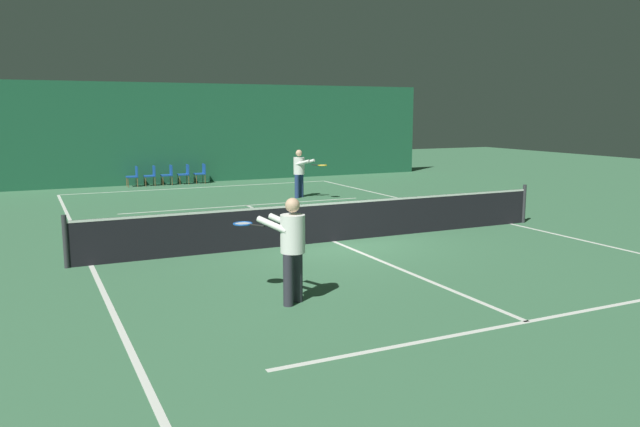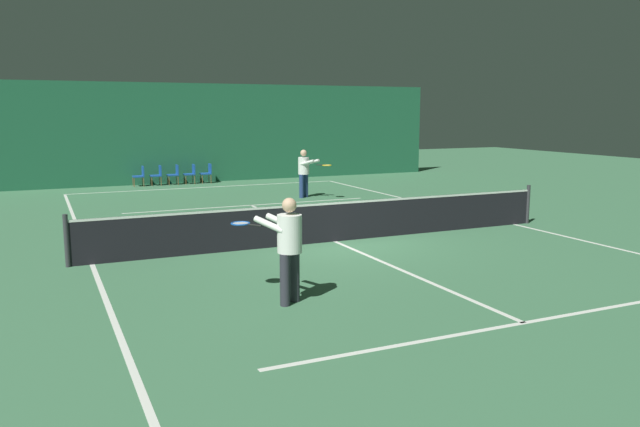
% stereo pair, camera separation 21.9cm
% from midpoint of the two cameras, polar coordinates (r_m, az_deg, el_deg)
% --- Properties ---
extents(ground_plane, '(60.00, 60.00, 0.00)m').
position_cam_midpoint_polar(ground_plane, '(14.96, 0.83, -2.57)').
color(ground_plane, '#3D704C').
extents(backdrop_curtain, '(23.00, 0.12, 4.28)m').
position_cam_midpoint_polar(backdrop_curtain, '(27.82, -12.08, 7.18)').
color(backdrop_curtain, '#1E5B3D').
rests_on(backdrop_curtain, ground).
extents(court_line_baseline_far, '(11.00, 0.10, 0.00)m').
position_cam_midpoint_polar(court_line_baseline_far, '(26.03, -10.87, 2.37)').
color(court_line_baseline_far, silver).
rests_on(court_line_baseline_far, ground).
extents(court_line_service_far, '(8.25, 0.10, 0.00)m').
position_cam_midpoint_polar(court_line_service_far, '(20.80, -7.01, 0.74)').
color(court_line_service_far, silver).
rests_on(court_line_service_far, ground).
extents(court_line_service_near, '(8.25, 0.10, 0.00)m').
position_cam_midpoint_polar(court_line_service_near, '(9.84, 17.82, -9.40)').
color(court_line_service_near, silver).
rests_on(court_line_service_near, ground).
extents(court_line_sideline_left, '(0.10, 23.80, 0.00)m').
position_cam_midpoint_polar(court_line_sideline_left, '(13.51, -20.64, -4.47)').
color(court_line_sideline_left, silver).
rests_on(court_line_sideline_left, ground).
extents(court_line_sideline_right, '(0.10, 23.80, 0.00)m').
position_cam_midpoint_polar(court_line_sideline_right, '(18.04, 16.69, -0.90)').
color(court_line_sideline_right, silver).
rests_on(court_line_sideline_right, ground).
extents(court_line_centre, '(0.10, 12.80, 0.00)m').
position_cam_midpoint_polar(court_line_centre, '(14.96, 0.83, -2.56)').
color(court_line_centre, silver).
rests_on(court_line_centre, ground).
extents(tennis_net, '(12.00, 0.10, 1.07)m').
position_cam_midpoint_polar(tennis_net, '(14.86, 0.83, -0.64)').
color(tennis_net, black).
rests_on(tennis_net, ground).
extents(player_near, '(1.05, 1.36, 1.73)m').
position_cam_midpoint_polar(player_near, '(10.00, -3.33, -2.66)').
color(player_near, '#2D2D38').
rests_on(player_near, ground).
extents(player_far, '(1.01, 1.37, 1.72)m').
position_cam_midpoint_polar(player_far, '(22.43, -2.12, 4.01)').
color(player_far, navy).
rests_on(player_far, ground).
extents(courtside_chair_0, '(0.44, 0.44, 0.84)m').
position_cam_midpoint_polar(courtside_chair_0, '(26.91, -16.89, 3.39)').
color(courtside_chair_0, brown).
rests_on(courtside_chair_0, ground).
extents(courtside_chair_1, '(0.44, 0.44, 0.84)m').
position_cam_midpoint_polar(courtside_chair_1, '(27.03, -15.40, 3.48)').
color(courtside_chair_1, brown).
rests_on(courtside_chair_1, ground).
extents(courtside_chair_2, '(0.44, 0.44, 0.84)m').
position_cam_midpoint_polar(courtside_chair_2, '(27.16, -13.93, 3.57)').
color(courtside_chair_2, brown).
rests_on(courtside_chair_2, ground).
extents(courtside_chair_3, '(0.44, 0.44, 0.84)m').
position_cam_midpoint_polar(courtside_chair_3, '(27.31, -12.47, 3.65)').
color(courtside_chair_3, brown).
rests_on(courtside_chair_3, ground).
extents(courtside_chair_4, '(0.44, 0.44, 0.84)m').
position_cam_midpoint_polar(courtside_chair_4, '(27.48, -11.03, 3.73)').
color(courtside_chair_4, brown).
rests_on(courtside_chair_4, ground).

